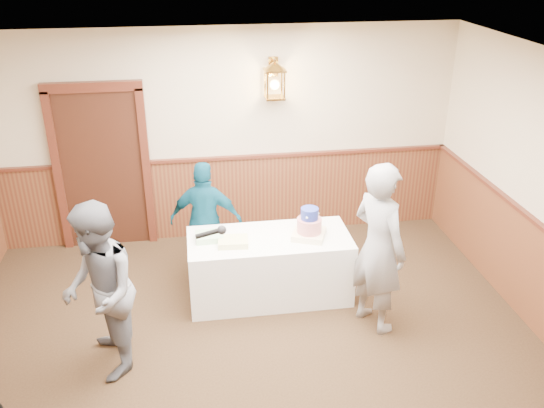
{
  "coord_description": "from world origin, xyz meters",
  "views": [
    {
      "loc": [
        -0.49,
        -3.63,
        3.79
      ],
      "look_at": [
        0.32,
        1.7,
        1.25
      ],
      "focal_mm": 38.0,
      "sensor_mm": 36.0,
      "label": 1
    }
  ],
  "objects": [
    {
      "name": "room_shell",
      "position": [
        -0.05,
        0.45,
        1.52
      ],
      "size": [
        6.02,
        7.02,
        2.81
      ],
      "color": "#C7B295",
      "rests_on": "ground"
    },
    {
      "name": "display_table",
      "position": [
        0.32,
        1.9,
        0.38
      ],
      "size": [
        1.8,
        0.8,
        0.75
      ],
      "primitive_type": "cube",
      "color": "white",
      "rests_on": "ground"
    },
    {
      "name": "tiered_cake",
      "position": [
        0.75,
        1.84,
        0.89
      ],
      "size": [
        0.44,
        0.44,
        0.35
      ],
      "rotation": [
        0.0,
        0.0,
        -0.4
      ],
      "color": "#FFEEC3",
      "rests_on": "display_table"
    },
    {
      "name": "sheet_cake_yellow",
      "position": [
        -0.09,
        1.8,
        0.78
      ],
      "size": [
        0.34,
        0.27,
        0.07
      ],
      "primitive_type": "cube",
      "rotation": [
        0.0,
        0.0,
        -0.08
      ],
      "color": "#E7E88B",
      "rests_on": "display_table"
    },
    {
      "name": "sheet_cake_green",
      "position": [
        -0.34,
        1.95,
        0.78
      ],
      "size": [
        0.3,
        0.25,
        0.07
      ],
      "primitive_type": "cube",
      "rotation": [
        0.0,
        0.0,
        0.03
      ],
      "color": "#97D598",
      "rests_on": "display_table"
    },
    {
      "name": "interviewer",
      "position": [
        -1.38,
        0.91,
        0.86
      ],
      "size": [
        1.57,
        0.95,
        1.72
      ],
      "rotation": [
        0.0,
        0.0,
        -1.37
      ],
      "color": "#5C5D65",
      "rests_on": "ground"
    },
    {
      "name": "baker",
      "position": [
        1.33,
        1.21,
        0.92
      ],
      "size": [
        0.69,
        0.8,
        1.84
      ],
      "primitive_type": "imported",
      "rotation": [
        0.0,
        0.0,
        2.03
      ],
      "color": "gray",
      "rests_on": "ground"
    },
    {
      "name": "assistant_p",
      "position": [
        -0.35,
        2.46,
        0.73
      ],
      "size": [
        0.91,
        0.53,
        1.46
      ],
      "primitive_type": "imported",
      "rotation": [
        0.0,
        0.0,
        2.93
      ],
      "color": "navy",
      "rests_on": "ground"
    }
  ]
}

